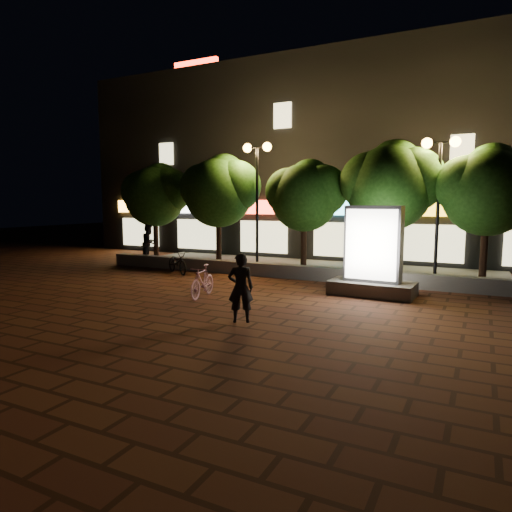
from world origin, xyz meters
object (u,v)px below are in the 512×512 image
Objects in this scene: rider at (241,288)px; pedestrian at (149,243)px; tree_right at (392,183)px; ad_kiosk at (373,259)px; street_lamp_left at (257,173)px; street_lamp_right at (440,172)px; tree_mid at (306,193)px; scooter_pink at (203,281)px; tree_far_right at (489,187)px; tree_left at (220,189)px; scooter_parked at (177,262)px; tree_far_left at (156,193)px.

rider is 11.55m from pedestrian.
ad_kiosk is (0.10, -3.23, -2.45)m from tree_right.
street_lamp_left is 1.04× the size of street_lamp_right.
tree_mid is 2.77× the size of scooter_pink.
tree_right is at bearing 180.00° from tree_far_right.
street_lamp_right is 2.84× the size of pedestrian.
tree_left is at bearing 156.45° from ad_kiosk.
tree_right reaches higher than tree_far_right.
scooter_parked is (-0.54, -2.46, -2.99)m from tree_left.
rider reaches higher than scooter_pink.
tree_right reaches higher than pedestrian.
tree_mid is at bearing -105.33° from pedestrian.
tree_far_right is 2.71× the size of pedestrian.
tree_far_left is at bearing -180.00° from tree_left.
ad_kiosk is 8.01m from scooter_parked.
scooter_parked is at bearing 174.51° from ad_kiosk.
tree_left is 0.98× the size of street_lamp_right.
pedestrian is (-11.02, 2.75, -0.16)m from ad_kiosk.
tree_left reaches higher than scooter_pink.
scooter_parked is (-9.49, -2.20, -3.44)m from street_lamp_right.
street_lamp_right is 8.95m from rider.
ad_kiosk is at bearing -16.48° from tree_far_left.
scooter_parked is at bearing -102.46° from tree_left.
tree_far_right is 2.84× the size of rider.
tree_far_right is at bearing 0.00° from tree_mid.
tree_left is at bearing 19.10° from scooter_parked.
tree_far_right is at bearing -107.00° from pedestrian.
street_lamp_left is 6.69m from scooter_pink.
tree_left is at bearing 180.00° from tree_mid.
street_lamp_right is 2.85× the size of scooter_parked.
rider is (1.28, -7.84, -2.38)m from tree_mid.
tree_far_right is 0.96× the size of street_lamp_right.
tree_far_left reaches higher than tree_mid.
tree_far_right is 10.03m from scooter_pink.
street_lamp_left reaches higher than pedestrian.
scooter_parked is 3.69m from pedestrian.
tree_right is at bearing 0.00° from tree_far_left.
tree_far_left is 0.91× the size of tree_right.
ad_kiosk is at bearing -43.44° from tree_mid.
rider is at bearing -114.72° from ad_kiosk.
tree_left is 2.92× the size of rider.
tree_far_left is at bearing -70.29° from rider.
tree_left is at bearing 172.30° from street_lamp_left.
tree_right is (3.31, 0.00, 0.35)m from tree_mid.
tree_mid is 0.87× the size of street_lamp_left.
street_lamp_left reaches higher than street_lamp_right.
street_lamp_right is at bearing 0.00° from street_lamp_left.
tree_far_right reaches higher than rider.
tree_mid is 2.22m from street_lamp_left.
tree_far_right is at bearing 9.61° from street_lamp_right.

